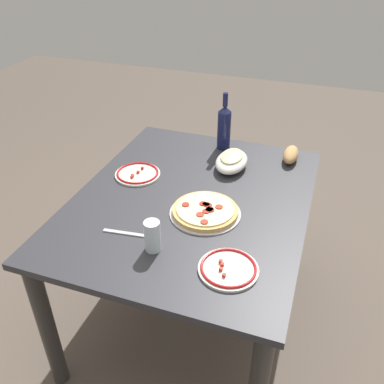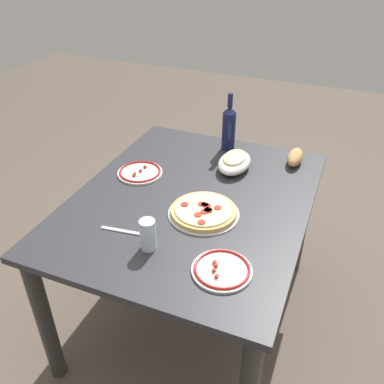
# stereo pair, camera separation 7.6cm
# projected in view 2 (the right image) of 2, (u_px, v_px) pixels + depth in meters

# --- Properties ---
(ground_plane) EXTENTS (8.00, 8.00, 0.00)m
(ground_plane) POSITION_uv_depth(u_px,v_px,m) (192.00, 312.00, 2.23)
(ground_plane) COLOR brown
(ground_plane) RESTS_ON ground
(dining_table) EXTENTS (1.24, 1.00, 0.75)m
(dining_table) POSITION_uv_depth(u_px,v_px,m) (192.00, 219.00, 1.88)
(dining_table) COLOR #2D2D33
(dining_table) RESTS_ON ground
(pepperoni_pizza) EXTENTS (0.30, 0.30, 0.03)m
(pepperoni_pizza) POSITION_uv_depth(u_px,v_px,m) (204.00, 211.00, 1.71)
(pepperoni_pizza) COLOR #B7B7BC
(pepperoni_pizza) RESTS_ON dining_table
(baked_pasta_dish) EXTENTS (0.24, 0.15, 0.08)m
(baked_pasta_dish) POSITION_uv_depth(u_px,v_px,m) (235.00, 161.00, 2.01)
(baked_pasta_dish) COLOR white
(baked_pasta_dish) RESTS_ON dining_table
(wine_bottle) EXTENTS (0.07, 0.07, 0.31)m
(wine_bottle) POSITION_uv_depth(u_px,v_px,m) (229.00, 127.00, 2.14)
(wine_bottle) COLOR #141942
(wine_bottle) RESTS_ON dining_table
(water_glass) EXTENTS (0.06, 0.06, 0.12)m
(water_glass) POSITION_uv_depth(u_px,v_px,m) (148.00, 235.00, 1.50)
(water_glass) COLOR silver
(water_glass) RESTS_ON dining_table
(side_plate_near) EXTENTS (0.22, 0.22, 0.02)m
(side_plate_near) POSITION_uv_depth(u_px,v_px,m) (140.00, 172.00, 1.98)
(side_plate_near) COLOR white
(side_plate_near) RESTS_ON dining_table
(side_plate_far) EXTENTS (0.21, 0.21, 0.02)m
(side_plate_far) POSITION_uv_depth(u_px,v_px,m) (222.00, 270.00, 1.43)
(side_plate_far) COLOR white
(side_plate_far) RESTS_ON dining_table
(bread_loaf) EXTENTS (0.17, 0.07, 0.07)m
(bread_loaf) POSITION_uv_depth(u_px,v_px,m) (295.00, 157.00, 2.06)
(bread_loaf) COLOR tan
(bread_loaf) RESTS_ON dining_table
(fork_left) EXTENTS (0.04, 0.17, 0.00)m
(fork_left) POSITION_uv_depth(u_px,v_px,m) (121.00, 231.00, 1.62)
(fork_left) COLOR #B7B7BC
(fork_left) RESTS_ON dining_table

